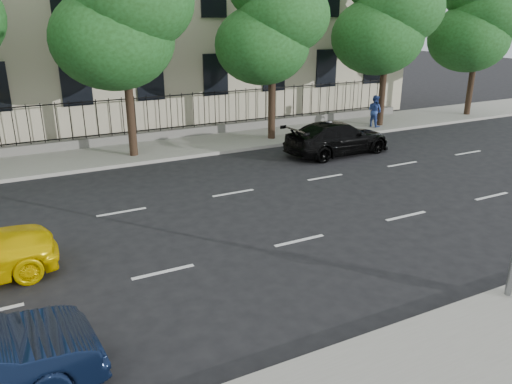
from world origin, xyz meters
TOP-DOWN VIEW (x-y plane):
  - ground at (0.00, 0.00)m, footprint 120.00×120.00m
  - near_sidewalk at (0.00, -4.00)m, footprint 60.00×4.00m
  - far_sidewalk at (0.00, 14.00)m, footprint 60.00×4.00m
  - lane_markings at (0.00, 4.75)m, footprint 49.60×4.62m
  - iron_fence at (0.00, 15.70)m, footprint 30.00×0.50m
  - tree_c at (-1.96, 13.36)m, footprint 5.89×5.50m
  - tree_d at (5.04, 13.36)m, footprint 5.34×4.94m
  - tree_e at (12.04, 13.36)m, footprint 5.71×5.31m
  - tree_f at (19.04, 13.36)m, footprint 5.52×5.12m
  - black_sedan at (6.50, 9.68)m, footprint 5.27×2.36m
  - pedestrian_far at (11.43, 13.02)m, footprint 0.79×0.94m

SIDE VIEW (x-z plane):
  - ground at x=0.00m, z-range 0.00..0.00m
  - lane_markings at x=0.00m, z-range 0.00..0.01m
  - near_sidewalk at x=0.00m, z-range 0.00..0.15m
  - far_sidewalk at x=0.00m, z-range 0.00..0.15m
  - iron_fence at x=0.00m, z-range -0.45..1.75m
  - black_sedan at x=6.50m, z-range 0.00..1.50m
  - pedestrian_far at x=11.43m, z-range 0.15..1.88m
  - tree_d at x=5.04m, z-range 1.42..10.26m
  - tree_f at x=19.04m, z-range 1.37..10.38m
  - tree_e at x=12.04m, z-range 1.47..10.93m
  - tree_c at x=-1.96m, z-range 1.51..11.31m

